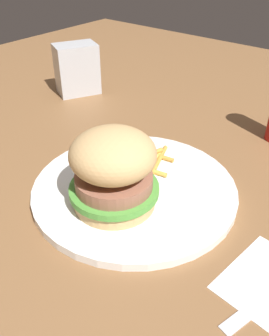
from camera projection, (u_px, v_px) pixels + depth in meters
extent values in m
plane|color=brown|center=(132.00, 183.00, 0.54)|extent=(1.60, 1.60, 0.00)
cylinder|color=white|center=(134.00, 189.00, 0.52)|extent=(0.29, 0.29, 0.01)
cylinder|color=tan|center=(114.00, 197.00, 0.48)|extent=(0.11, 0.11, 0.02)
cylinder|color=#4C9338|center=(114.00, 189.00, 0.47)|extent=(0.12, 0.12, 0.01)
cylinder|color=#8E5B47|center=(114.00, 180.00, 0.47)|extent=(0.10, 0.10, 0.02)
ellipsoid|color=tan|center=(113.00, 154.00, 0.44)|extent=(0.11, 0.11, 0.06)
cylinder|color=#E5B251|center=(142.00, 168.00, 0.55)|extent=(0.08, 0.03, 0.01)
cylinder|color=gold|center=(140.00, 167.00, 0.55)|extent=(0.02, 0.08, 0.01)
cylinder|color=#E5B251|center=(144.00, 164.00, 0.56)|extent=(0.08, 0.01, 0.01)
cylinder|color=gold|center=(159.00, 160.00, 0.57)|extent=(0.08, 0.03, 0.01)
cylinder|color=#E5B251|center=(138.00, 162.00, 0.56)|extent=(0.02, 0.05, 0.01)
cylinder|color=gold|center=(160.00, 156.00, 0.58)|extent=(0.01, 0.05, 0.01)
cylinder|color=gold|center=(148.00, 155.00, 0.57)|extent=(0.06, 0.02, 0.01)
cube|color=silver|center=(261.00, 301.00, 0.37)|extent=(0.11, 0.04, 0.00)
cube|color=#B7BABF|center=(77.00, 69.00, 0.80)|extent=(0.11, 0.09, 0.11)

